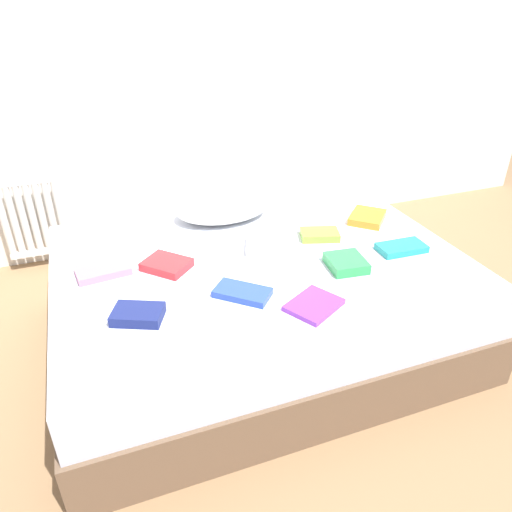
% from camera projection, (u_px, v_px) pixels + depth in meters
% --- Properties ---
extents(ground_plane, '(8.00, 8.00, 0.00)m').
position_uv_depth(ground_plane, '(259.00, 336.00, 2.61)').
color(ground_plane, '#93704C').
extents(back_wall, '(6.00, 0.10, 2.80)m').
position_uv_depth(back_wall, '(185.00, 35.00, 3.01)').
color(back_wall, silver).
rests_on(back_wall, ground).
extents(bed, '(2.00, 1.50, 0.50)m').
position_uv_depth(bed, '(259.00, 299.00, 2.48)').
color(bed, brown).
rests_on(bed, ground).
extents(radiator, '(0.38, 0.04, 0.54)m').
position_uv_depth(radiator, '(33.00, 218.00, 3.07)').
color(radiator, white).
rests_on(radiator, ground).
extents(pillow, '(0.53, 0.35, 0.13)m').
position_uv_depth(pillow, '(223.00, 208.00, 2.72)').
color(pillow, white).
rests_on(pillow, bed).
extents(textbook_navy, '(0.24, 0.20, 0.04)m').
position_uv_depth(textbook_navy, '(138.00, 314.00, 1.91)').
color(textbook_navy, navy).
rests_on(textbook_navy, bed).
extents(textbook_blue, '(0.26, 0.25, 0.03)m').
position_uv_depth(textbook_blue, '(242.00, 293.00, 2.06)').
color(textbook_blue, '#2847B7').
rests_on(textbook_blue, bed).
extents(textbook_teal, '(0.25, 0.14, 0.03)m').
position_uv_depth(textbook_teal, '(402.00, 248.00, 2.41)').
color(textbook_teal, teal).
rests_on(textbook_teal, bed).
extents(textbook_red, '(0.26, 0.26, 0.04)m').
position_uv_depth(textbook_red, '(167.00, 265.00, 2.26)').
color(textbook_red, red).
rests_on(textbook_red, bed).
extents(textbook_lime, '(0.23, 0.18, 0.04)m').
position_uv_depth(textbook_lime, '(320.00, 235.00, 2.53)').
color(textbook_lime, '#8CC638').
rests_on(textbook_lime, bed).
extents(textbook_green, '(0.19, 0.20, 0.05)m').
position_uv_depth(textbook_green, '(346.00, 263.00, 2.26)').
color(textbook_green, green).
rests_on(textbook_green, bed).
extents(textbook_white, '(0.28, 0.25, 0.03)m').
position_uv_depth(textbook_white, '(269.00, 246.00, 2.43)').
color(textbook_white, white).
rests_on(textbook_white, bed).
extents(textbook_orange, '(0.28, 0.29, 0.04)m').
position_uv_depth(textbook_orange, '(367.00, 217.00, 2.72)').
color(textbook_orange, orange).
rests_on(textbook_orange, bed).
extents(textbook_purple, '(0.28, 0.26, 0.02)m').
position_uv_depth(textbook_purple, '(314.00, 305.00, 1.99)').
color(textbook_purple, purple).
rests_on(textbook_purple, bed).
extents(textbook_pink, '(0.26, 0.17, 0.03)m').
position_uv_depth(textbook_pink, '(103.00, 270.00, 2.22)').
color(textbook_pink, pink).
rests_on(textbook_pink, bed).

